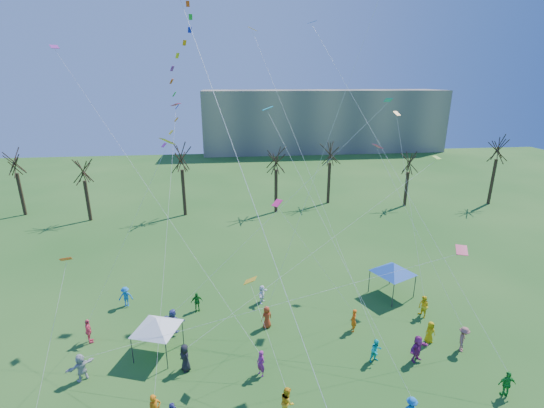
{
  "coord_description": "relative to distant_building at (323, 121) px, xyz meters",
  "views": [
    {
      "loc": [
        -2.44,
        -14.13,
        17.31
      ],
      "look_at": [
        -0.17,
        5.0,
        11.0
      ],
      "focal_mm": 25.0,
      "sensor_mm": 36.0,
      "label": 1
    }
  ],
  "objects": [
    {
      "name": "canopy_tent_white",
      "position": [
        -29.42,
        -74.53,
        -5.17
      ],
      "size": [
        3.47,
        3.47,
        2.75
      ],
      "color": "#3F3F44",
      "rests_on": "ground"
    },
    {
      "name": "big_box_kite",
      "position": [
        -26.65,
        -74.4,
        9.89
      ],
      "size": [
        4.51,
        7.78,
        24.56
      ],
      "color": "#EB4610",
      "rests_on": "ground"
    },
    {
      "name": "small_kites_aloft",
      "position": [
        -20.72,
        -71.11,
        5.44
      ],
      "size": [
        30.06,
        16.77,
        32.18
      ],
      "color": "red",
      "rests_on": "ground"
    },
    {
      "name": "festival_crowd",
      "position": [
        -22.23,
        -75.62,
        -6.63
      ],
      "size": [
        26.22,
        13.89,
        1.86
      ],
      "color": "#B4161C",
      "rests_on": "ground"
    },
    {
      "name": "bare_tree_row",
      "position": [
        -17.89,
        -46.28,
        -0.82
      ],
      "size": [
        70.79,
        8.73,
        10.36
      ],
      "color": "black",
      "rests_on": "ground"
    },
    {
      "name": "distant_building",
      "position": [
        0.0,
        0.0,
        0.0
      ],
      "size": [
        60.0,
        14.0,
        15.0
      ],
      "primitive_type": "cube",
      "color": "gray",
      "rests_on": "ground"
    },
    {
      "name": "canopy_tent_blue",
      "position": [
        -11.15,
        -69.42,
        -4.96
      ],
      "size": [
        3.63,
        3.63,
        2.99
      ],
      "color": "#3F3F44",
      "rests_on": "ground"
    }
  ]
}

